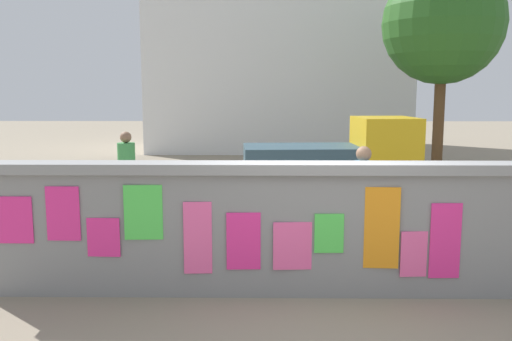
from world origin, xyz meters
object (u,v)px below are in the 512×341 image
object	(u,v)px
bicycle_near	(161,238)
person_bystander	(127,164)
tree_roadside	(443,24)
auto_rickshaw_truck	(338,162)
motorcycle	(456,213)
person_walking	(363,190)

from	to	relation	value
bicycle_near	person_bystander	xyz separation A→B (m)	(-1.24, 3.11, 0.62)
person_bystander	tree_roadside	size ratio (longest dim) A/B	0.27
auto_rickshaw_truck	motorcycle	xyz separation A→B (m)	(1.48, -2.95, -0.44)
auto_rickshaw_truck	person_walking	bearing A→B (deg)	-92.67
auto_rickshaw_truck	bicycle_near	distance (m)	5.15
auto_rickshaw_truck	person_walking	size ratio (longest dim) A/B	2.27
person_walking	tree_roadside	xyz separation A→B (m)	(3.72, 8.29, 3.31)
motorcycle	bicycle_near	size ratio (longest dim) A/B	1.12
person_bystander	bicycle_near	bearing A→B (deg)	-68.32
auto_rickshaw_truck	person_bystander	size ratio (longest dim) A/B	2.27
motorcycle	tree_roadside	world-z (taller)	tree_roadside
motorcycle	bicycle_near	distance (m)	4.67
auto_rickshaw_truck	person_walking	world-z (taller)	auto_rickshaw_truck
tree_roadside	person_bystander	bearing A→B (deg)	-144.83
motorcycle	tree_roadside	size ratio (longest dim) A/B	0.31
motorcycle	person_bystander	distance (m)	6.10
auto_rickshaw_truck	person_walking	distance (m)	3.79
auto_rickshaw_truck	bicycle_near	xyz separation A→B (m)	(-3.04, -4.12, -0.54)
bicycle_near	tree_roadside	world-z (taller)	tree_roadside
person_walking	motorcycle	bearing A→B (deg)	26.76
person_bystander	motorcycle	bearing A→B (deg)	-18.68
bicycle_near	auto_rickshaw_truck	bearing A→B (deg)	53.57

